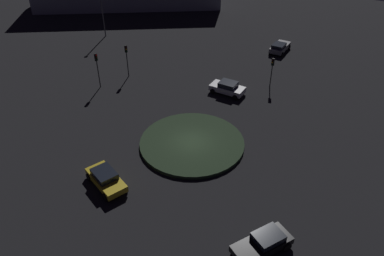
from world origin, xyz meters
TOP-DOWN VIEW (x-y plane):
  - ground_plane at (0.00, 0.00)m, footprint 119.15×119.15m
  - roundabout_island at (0.00, 0.00)m, footprint 10.26×10.26m
  - car_yellow at (8.58, -3.59)m, footprint 3.35×4.64m
  - car_grey at (-25.56, 0.29)m, footprint 4.21×2.15m
  - car_black at (8.31, 10.45)m, footprint 4.69×3.80m
  - car_silver at (-10.81, -1.22)m, footprint 2.14×4.10m
  - traffic_light_west at (-14.93, 2.64)m, footprint 0.38×0.33m
  - traffic_light_south at (-4.56, -15.52)m, footprint 0.35×0.39m
  - traffic_light_southwest at (-8.58, -14.23)m, footprint 0.37×0.40m
  - streetlamp_southwest at (-17.95, -25.93)m, footprint 0.49×0.49m

SIDE VIEW (x-z plane):
  - ground_plane at x=0.00m, z-range 0.00..0.00m
  - roundabout_island at x=0.00m, z-range 0.00..0.35m
  - car_grey at x=-25.56m, z-range 0.04..1.45m
  - car_black at x=8.31m, z-range 0.04..1.45m
  - car_yellow at x=8.58m, z-range 0.04..1.47m
  - car_silver at x=-10.81m, z-range 0.02..1.53m
  - traffic_light_west at x=-14.93m, z-range 0.81..4.55m
  - traffic_light_southwest at x=-8.58m, z-range 0.89..5.13m
  - traffic_light_south at x=-4.56m, z-range 0.93..5.35m
  - streetlamp_southwest at x=-17.95m, z-range 1.08..8.89m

